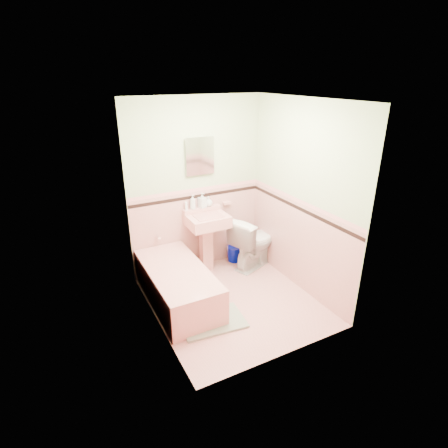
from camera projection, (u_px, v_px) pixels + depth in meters
name	position (u px, v px, depth m)	size (l,w,h in m)	color
floor	(233.00, 301.00, 4.70)	(2.20, 2.20, 0.00)	pink
ceiling	(235.00, 99.00, 3.73)	(2.20, 2.20, 0.00)	white
wall_back	(196.00, 187.00, 5.11)	(2.50, 2.50, 0.00)	#F3E2C6
wall_front	(292.00, 249.00, 3.31)	(2.50, 2.50, 0.00)	#F3E2C6
wall_left	(151.00, 227.00, 3.79)	(2.50, 2.50, 0.00)	#F3E2C6
wall_right	(301.00, 199.00, 4.64)	(2.50, 2.50, 0.00)	#F3E2C6
wainscot_back	(198.00, 229.00, 5.35)	(2.00, 2.00, 0.00)	#EAA39D
wainscot_front	(286.00, 307.00, 3.58)	(2.00, 2.00, 0.00)	#EAA39D
wainscot_left	(157.00, 280.00, 4.04)	(2.20, 2.20, 0.00)	#EAA39D
wainscot_right	(297.00, 244.00, 4.89)	(2.20, 2.20, 0.00)	#EAA39D
accent_back	(197.00, 196.00, 5.15)	(2.00, 2.00, 0.00)	black
accent_front	(289.00, 261.00, 3.38)	(2.00, 2.00, 0.00)	black
accent_left	(154.00, 238.00, 3.85)	(2.20, 2.20, 0.00)	black
accent_right	(300.00, 209.00, 4.68)	(2.20, 2.20, 0.00)	black
cap_back	(197.00, 190.00, 5.11)	(2.00, 2.00, 0.00)	pink
cap_front	(290.00, 251.00, 3.34)	(2.00, 2.00, 0.00)	pink
cap_left	(153.00, 230.00, 3.81)	(2.20, 2.20, 0.00)	pink
cap_right	(300.00, 201.00, 4.64)	(2.20, 2.20, 0.00)	pink
bathtub	(178.00, 286.00, 4.61)	(0.70, 1.50, 0.45)	pink
tub_faucet	(158.00, 237.00, 5.04)	(0.04, 0.04, 0.12)	silver
sink	(208.00, 244.00, 5.25)	(0.57, 0.48, 0.90)	pink
sink_faucet	(203.00, 209.00, 5.17)	(0.02, 0.02, 0.10)	silver
medicine_cabinet	(200.00, 156.00, 4.93)	(0.38, 0.04, 0.48)	white
soap_dish	(227.00, 203.00, 5.40)	(0.11, 0.07, 0.04)	pink
soap_bottle_left	(193.00, 202.00, 5.10)	(0.08, 0.08, 0.21)	#B2B2B2
soap_bottle_mid	(202.00, 200.00, 5.16)	(0.10, 0.10, 0.22)	#B2B2B2
soap_bottle_right	(208.00, 201.00, 5.21)	(0.12, 0.12, 0.15)	#B2B2B2
tube	(186.00, 206.00, 5.07)	(0.04, 0.04, 0.12)	white
toilet	(254.00, 242.00, 5.42)	(0.45, 0.79, 0.80)	white
bucket	(234.00, 253.00, 5.67)	(0.25, 0.25, 0.25)	#010C93
bath_mat	(212.00, 321.00, 4.29)	(0.75, 0.50, 0.03)	gray
shoe	(221.00, 310.00, 4.41)	(0.16, 0.07, 0.06)	#BF1E59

